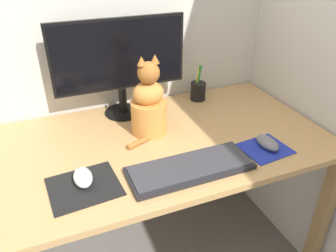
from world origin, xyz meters
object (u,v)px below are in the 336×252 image
object	(u,v)px
computer_mouse_left	(83,177)
keyboard	(190,168)
computer_mouse_right	(267,142)
cat	(149,105)
monitor	(120,61)
pen_cup	(198,91)

from	to	relation	value
computer_mouse_left	keyboard	bearing A→B (deg)	-11.23
computer_mouse_left	computer_mouse_right	distance (m)	0.69
computer_mouse_left	cat	world-z (taller)	cat
monitor	computer_mouse_right	size ratio (longest dim) A/B	5.05
monitor	cat	size ratio (longest dim) A/B	1.74
keyboard	pen_cup	world-z (taller)	pen_cup
cat	computer_mouse_left	bearing A→B (deg)	-145.60
keyboard	computer_mouse_left	xyz separation A→B (m)	(-0.36, 0.07, 0.01)
cat	keyboard	bearing A→B (deg)	-83.42
cat	pen_cup	xyz separation A→B (m)	(0.33, 0.21, -0.08)
keyboard	computer_mouse_right	xyz separation A→B (m)	(0.34, 0.02, 0.01)
keyboard	cat	bearing A→B (deg)	98.26
monitor	computer_mouse_left	bearing A→B (deg)	-120.48
monitor	keyboard	world-z (taller)	monitor
cat	pen_cup	bearing A→B (deg)	30.59
keyboard	cat	distance (m)	0.32
computer_mouse_right	cat	distance (m)	0.48
pen_cup	computer_mouse_left	bearing A→B (deg)	-145.44
monitor	pen_cup	world-z (taller)	monitor
keyboard	computer_mouse_left	bearing A→B (deg)	168.38
monitor	computer_mouse_right	world-z (taller)	monitor
computer_mouse_left	cat	size ratio (longest dim) A/B	0.32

